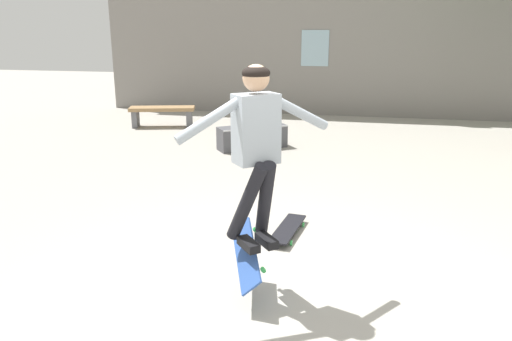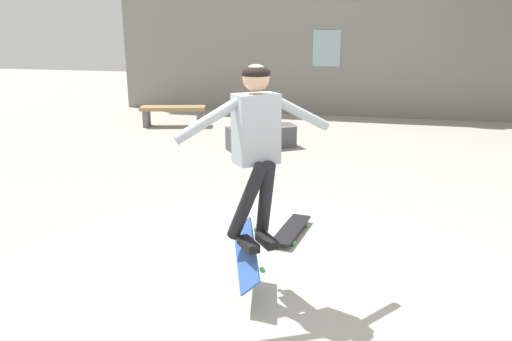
% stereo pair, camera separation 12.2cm
% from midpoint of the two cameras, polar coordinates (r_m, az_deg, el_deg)
% --- Properties ---
extents(ground_plane, '(40.00, 40.00, 0.00)m').
position_cam_midpoint_polar(ground_plane, '(4.56, 4.50, -13.51)').
color(ground_plane, '#A39E93').
extents(building_backdrop, '(13.36, 0.52, 5.17)m').
position_cam_midpoint_polar(building_backdrop, '(13.34, 11.66, 15.64)').
color(building_backdrop, gray).
rests_on(building_backdrop, ground_plane).
extents(park_bench, '(1.55, 0.82, 0.46)m').
position_cam_midpoint_polar(park_bench, '(11.84, -9.17, 6.60)').
color(park_bench, '#99754C').
rests_on(park_bench, ground_plane).
extents(skate_ledge, '(1.31, 1.10, 0.44)m').
position_cam_midpoint_polar(skate_ledge, '(9.53, 0.98, 3.82)').
color(skate_ledge, '#4C4C51').
rests_on(skate_ledge, ground_plane).
extents(skater, '(1.10, 0.90, 1.50)m').
position_cam_midpoint_polar(skater, '(3.96, 0.89, 3.46)').
color(skater, '#9EA8B2').
extents(skateboard_flipping, '(0.43, 0.69, 0.43)m').
position_cam_midpoint_polar(skateboard_flipping, '(4.31, -0.31, -9.55)').
color(skateboard_flipping, '#2D519E').
extents(skateboard_resting, '(0.32, 0.89, 0.08)m').
position_cam_midpoint_polar(skateboard_resting, '(5.64, 4.69, -6.68)').
color(skateboard_resting, black).
rests_on(skateboard_resting, ground_plane).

